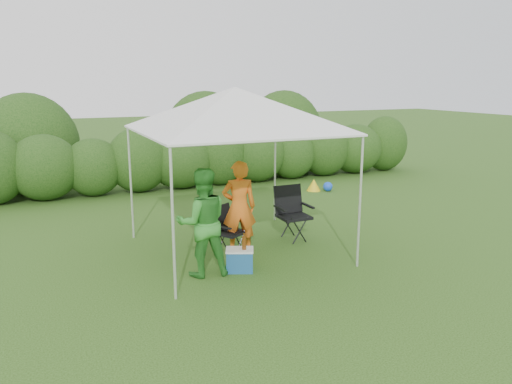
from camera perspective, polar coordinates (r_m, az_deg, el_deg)
name	(u,v)px	position (r m, az deg, el deg)	size (l,w,h in m)	color
ground	(247,260)	(8.42, -1.00, -7.75)	(70.00, 70.00, 0.00)	#365C1D
hedge	(163,160)	(13.80, -10.53, 3.64)	(16.59, 1.53, 1.80)	#294D18
canopy	(235,109)	(8.37, -2.44, 9.41)	(3.10, 3.10, 2.83)	silver
chair_right	(292,209)	(9.39, 4.09, -1.97)	(0.63, 0.56, 1.00)	black
chair_left	(227,226)	(8.67, -3.29, -3.91)	(0.64, 0.62, 0.82)	black
man	(239,207)	(8.57, -1.94, -1.72)	(0.59, 0.39, 1.61)	orange
woman	(202,222)	(7.59, -6.13, -3.48)	(0.81, 0.63, 1.67)	#348C2D
cooler	(240,260)	(7.89, -1.88, -7.76)	(0.52, 0.46, 0.36)	#1E548E
bottle	(244,241)	(7.78, -1.37, -5.67)	(0.07, 0.07, 0.26)	#592D0C
lawn_toy	(317,185)	(13.63, 7.03, 0.76)	(0.63, 0.53, 0.32)	gold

